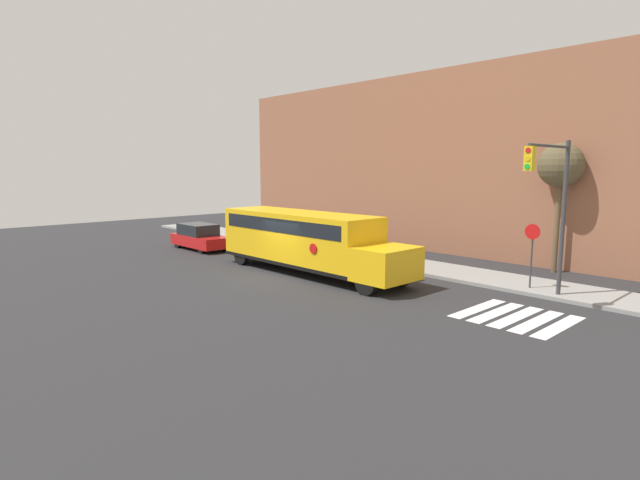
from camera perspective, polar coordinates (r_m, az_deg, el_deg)
ground_plane at (r=23.01m, az=-5.14°, el=-4.19°), size 60.00×60.00×0.00m
sidewalk_strip at (r=27.38m, az=5.65°, el=-2.04°), size 44.00×3.00×0.15m
building_backdrop at (r=32.13m, az=13.55°, el=8.55°), size 32.00×4.00×10.50m
crosswalk_stripes at (r=18.06m, az=21.49°, el=-8.18°), size 3.30×3.20×0.01m
school_bus at (r=23.54m, az=-1.72°, el=0.20°), size 10.83×2.57×2.85m
parked_car at (r=31.42m, az=-13.59°, el=0.34°), size 4.36×1.76×1.55m
stop_sign at (r=21.60m, az=23.05°, el=-0.88°), size 0.62×0.10×2.74m
traffic_light at (r=19.77m, az=25.13°, el=4.49°), size 0.28×3.35×5.94m
tree_near_sidewalk at (r=25.93m, az=25.81°, el=7.52°), size 2.07×2.07×6.10m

